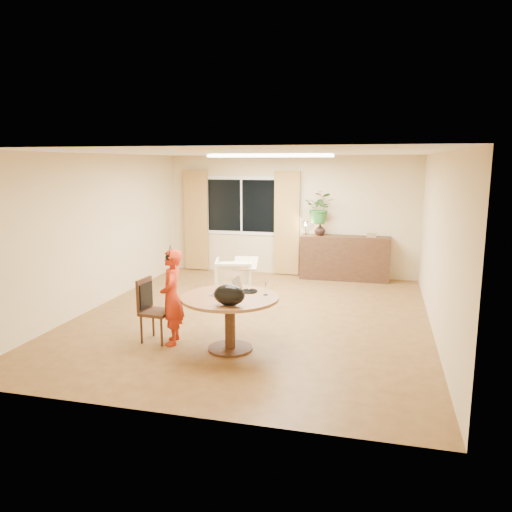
% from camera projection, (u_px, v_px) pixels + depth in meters
% --- Properties ---
extents(floor, '(6.50, 6.50, 0.00)m').
position_uv_depth(floor, '(253.00, 317.00, 8.04)').
color(floor, brown).
rests_on(floor, ground).
extents(ceiling, '(6.50, 6.50, 0.00)m').
position_uv_depth(ceiling, '(252.00, 152.00, 7.56)').
color(ceiling, white).
rests_on(ceiling, wall_back).
extents(wall_back, '(5.50, 0.00, 5.50)m').
position_uv_depth(wall_back, '(290.00, 216.00, 10.89)').
color(wall_back, '#CCB184').
rests_on(wall_back, floor).
extents(wall_left, '(0.00, 6.50, 6.50)m').
position_uv_depth(wall_left, '(96.00, 231.00, 8.46)').
color(wall_left, '#CCB184').
rests_on(wall_left, floor).
extents(wall_right, '(0.00, 6.50, 6.50)m').
position_uv_depth(wall_right, '(438.00, 244.00, 7.13)').
color(wall_right, '#CCB184').
rests_on(wall_right, floor).
extents(window, '(1.70, 0.03, 1.30)m').
position_uv_depth(window, '(241.00, 206.00, 11.10)').
color(window, white).
rests_on(window, wall_back).
extents(curtain_left, '(0.55, 0.08, 2.25)m').
position_uv_depth(curtain_left, '(196.00, 221.00, 11.35)').
color(curtain_left, olive).
rests_on(curtain_left, wall_back).
extents(curtain_right, '(0.55, 0.08, 2.25)m').
position_uv_depth(curtain_right, '(287.00, 223.00, 10.84)').
color(curtain_right, olive).
rests_on(curtain_right, wall_back).
extents(ceiling_panel, '(2.20, 0.35, 0.05)m').
position_uv_depth(ceiling_panel, '(270.00, 156.00, 8.71)').
color(ceiling_panel, white).
rests_on(ceiling_panel, ceiling).
extents(dining_table, '(1.29, 1.29, 0.73)m').
position_uv_depth(dining_table, '(230.00, 308.00, 6.54)').
color(dining_table, brown).
rests_on(dining_table, floor).
extents(dining_chair, '(0.46, 0.42, 0.88)m').
position_uv_depth(dining_chair, '(157.00, 310.00, 6.88)').
color(dining_chair, '#321910').
rests_on(dining_chair, floor).
extents(child, '(0.55, 0.43, 1.31)m').
position_uv_depth(child, '(172.00, 297.00, 6.77)').
color(child, red).
rests_on(child, floor).
extents(laptop, '(0.40, 0.28, 0.26)m').
position_uv_depth(laptop, '(225.00, 285.00, 6.56)').
color(laptop, '#B7B7BC').
rests_on(laptop, dining_table).
extents(tumbler, '(0.08, 0.08, 0.11)m').
position_uv_depth(tumbler, '(236.00, 288.00, 6.73)').
color(tumbler, white).
rests_on(tumbler, dining_table).
extents(wine_glass, '(0.08, 0.08, 0.18)m').
position_uv_depth(wine_glass, '(266.00, 288.00, 6.55)').
color(wine_glass, white).
rests_on(wine_glass, dining_table).
extents(pot_lid, '(0.27, 0.27, 0.04)m').
position_uv_depth(pot_lid, '(249.00, 291.00, 6.72)').
color(pot_lid, white).
rests_on(pot_lid, dining_table).
extents(handbag, '(0.42, 0.28, 0.26)m').
position_uv_depth(handbag, '(229.00, 295.00, 6.07)').
color(handbag, black).
rests_on(handbag, dining_table).
extents(armchair, '(0.84, 0.85, 0.64)m').
position_uv_depth(armchair, '(234.00, 275.00, 9.56)').
color(armchair, beige).
rests_on(armchair, floor).
extents(throw, '(0.53, 0.61, 0.03)m').
position_uv_depth(throw, '(246.00, 259.00, 9.41)').
color(throw, beige).
rests_on(throw, armchair).
extents(sideboard, '(1.85, 0.45, 0.93)m').
position_uv_depth(sideboard, '(345.00, 258.00, 10.52)').
color(sideboard, '#321910').
rests_on(sideboard, floor).
extents(vase, '(0.25, 0.25, 0.25)m').
position_uv_depth(vase, '(320.00, 230.00, 10.54)').
color(vase, black).
rests_on(vase, sideboard).
extents(bouquet, '(0.63, 0.56, 0.66)m').
position_uv_depth(bouquet, '(320.00, 208.00, 10.46)').
color(bouquet, '#27682A').
rests_on(bouquet, vase).
extents(book_stack, '(0.21, 0.16, 0.08)m').
position_uv_depth(book_stack, '(371.00, 235.00, 10.30)').
color(book_stack, olive).
rests_on(book_stack, sideboard).
extents(desk_lamp, '(0.13, 0.13, 0.31)m').
position_uv_depth(desk_lamp, '(306.00, 228.00, 10.56)').
color(desk_lamp, black).
rests_on(desk_lamp, sideboard).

